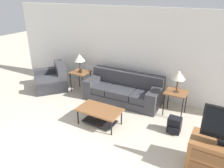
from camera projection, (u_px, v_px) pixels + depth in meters
name	position (u px, v px, depth m)	size (l,w,h in m)	color
wall_back	(133.00, 53.00, 6.44)	(8.90, 0.06, 2.60)	white
couch	(123.00, 91.00, 6.35)	(2.22, 0.95, 0.82)	#38383D
armchair	(52.00, 80.00, 7.17)	(1.45, 1.44, 0.80)	#38383D
coffee_table	(100.00, 113.00, 5.20)	(1.05, 0.61, 0.41)	brown
side_table_left	(80.00, 74.00, 6.88)	(0.54, 0.51, 0.64)	brown
side_table_right	(176.00, 94.00, 5.53)	(0.54, 0.51, 0.64)	brown
table_lamp_left	(79.00, 58.00, 6.67)	(0.35, 0.35, 0.57)	#472D1E
table_lamp_right	(179.00, 75.00, 5.32)	(0.35, 0.35, 0.57)	#472D1E
backpack	(174.00, 125.00, 4.94)	(0.29, 0.30, 0.38)	black
picture_frame	(80.00, 71.00, 6.73)	(0.10, 0.04, 0.13)	#4C3828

